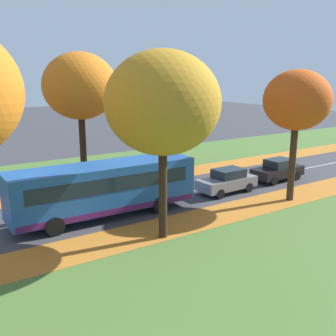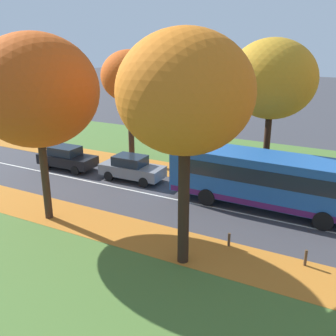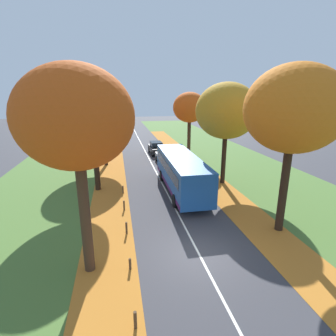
% 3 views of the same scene
% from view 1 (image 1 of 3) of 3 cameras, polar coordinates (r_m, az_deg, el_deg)
% --- Properties ---
extents(grass_verge_left, '(12.00, 90.00, 0.01)m').
position_cam_1_polar(grass_verge_left, '(36.37, -0.40, 1.09)').
color(grass_verge_left, '#476B2D').
rests_on(grass_verge_left, ground).
extents(leaf_litter_left, '(2.80, 60.00, 0.00)m').
position_cam_1_polar(leaf_litter_left, '(29.55, -5.30, -1.85)').
color(leaf_litter_left, '#B26B23').
rests_on(leaf_litter_left, grass_verge_left).
extents(leaf_litter_right, '(2.80, 60.00, 0.00)m').
position_cam_1_polar(leaf_litter_right, '(22.23, 6.10, -7.03)').
color(leaf_litter_right, '#B26B23').
rests_on(leaf_litter_right, grass_verge_right).
extents(road_centre_line, '(0.12, 80.00, 0.01)m').
position_cam_1_polar(road_centre_line, '(29.31, 9.46, -2.12)').
color(road_centre_line, silver).
rests_on(road_centre_line, ground).
extents(tree_left_near, '(5.10, 5.10, 9.28)m').
position_cam_1_polar(tree_left_near, '(28.12, -12.66, 11.45)').
color(tree_left_near, black).
rests_on(tree_left_near, ground).
extents(tree_left_mid, '(5.90, 5.90, 9.17)m').
position_cam_1_polar(tree_left_mid, '(31.48, 1.54, 11.11)').
color(tree_left_mid, '#382619').
rests_on(tree_left_mid, ground).
extents(tree_right_near, '(5.32, 5.32, 8.88)m').
position_cam_1_polar(tree_right_near, '(17.99, -0.79, 9.35)').
color(tree_right_near, black).
rests_on(tree_right_near, ground).
extents(tree_right_mid, '(4.03, 4.03, 8.08)m').
position_cam_1_polar(tree_right_mid, '(25.07, 18.21, 9.23)').
color(tree_right_mid, '#382619').
rests_on(tree_right_mid, ground).
extents(bollard_fourth, '(0.12, 0.12, 0.71)m').
position_cam_1_polar(bollard_fourth, '(25.89, -19.72, -4.00)').
color(bollard_fourth, '#4C3823').
rests_on(bollard_fourth, ground).
extents(bollard_fifth, '(0.12, 0.12, 0.64)m').
position_cam_1_polar(bollard_fifth, '(26.77, -12.89, -3.06)').
color(bollard_fifth, '#4C3823').
rests_on(bollard_fifth, ground).
extents(bus, '(2.75, 10.43, 2.98)m').
position_cam_1_polar(bus, '(21.96, -9.22, -2.74)').
color(bus, '#1E5199').
rests_on(bus, ground).
extents(car_grey_lead, '(1.88, 4.25, 1.62)m').
position_cam_1_polar(car_grey_lead, '(26.64, 8.58, -1.84)').
color(car_grey_lead, slate).
rests_on(car_grey_lead, ground).
extents(car_black_following, '(1.88, 4.25, 1.62)m').
position_cam_1_polar(car_black_following, '(30.49, 15.65, -0.26)').
color(car_black_following, black).
rests_on(car_black_following, ground).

